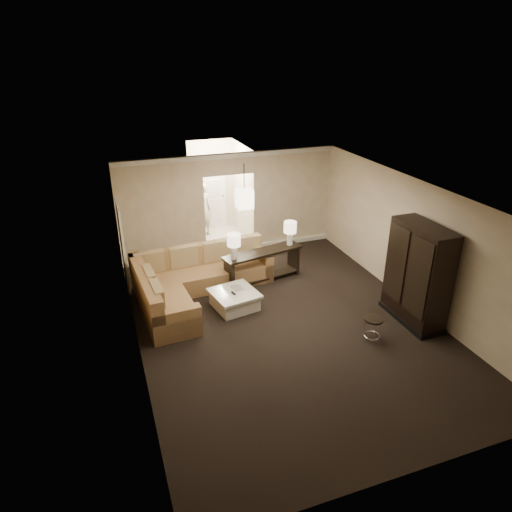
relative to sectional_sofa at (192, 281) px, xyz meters
name	(u,v)px	position (x,y,z in m)	size (l,w,h in m)	color
ground	(285,323)	(1.59, -1.82, -0.39)	(8.00, 8.00, 0.00)	black
wall_back	(230,204)	(1.59, 2.18, 1.01)	(6.00, 0.04, 2.80)	beige
wall_front	(416,396)	(1.59, -5.82, 1.01)	(6.00, 0.04, 2.80)	beige
wall_left	(132,288)	(-1.41, -1.82, 1.01)	(0.04, 8.00, 2.80)	beige
wall_right	(414,244)	(4.59, -1.82, 1.01)	(0.04, 8.00, 2.80)	beige
ceiling	(289,196)	(1.59, -1.82, 2.41)	(6.00, 8.00, 0.02)	white
crown_molding	(229,156)	(1.59, 2.13, 2.34)	(6.00, 0.10, 0.12)	white
baseboard	(231,249)	(1.59, 2.13, -0.33)	(6.00, 0.10, 0.12)	white
side_door	(123,247)	(-1.38, 0.98, 0.66)	(0.05, 0.90, 2.10)	white
foyer	(217,194)	(1.59, 3.52, 0.91)	(1.44, 2.02, 2.80)	beige
sectional_sofa	(192,281)	(0.00, 0.00, 0.00)	(3.36, 2.74, 0.99)	brown
coffee_table	(234,299)	(0.77, -0.82, -0.20)	(1.11, 1.11, 0.40)	beige
console_table	(263,263)	(1.82, 0.18, 0.08)	(2.11, 0.87, 0.79)	black
armoire	(417,277)	(4.18, -2.56, 0.63)	(0.64, 1.49, 2.14)	black
drink_table	(373,324)	(2.98, -2.92, -0.04)	(0.40, 0.40, 0.49)	black
table_lamp_left	(234,243)	(1.04, 0.02, 0.80)	(0.32, 0.32, 0.61)	white
table_lamp_right	(290,230)	(2.59, 0.34, 0.80)	(0.32, 0.32, 0.61)	white
pendant_light	(244,198)	(1.59, 0.88, 1.56)	(0.38, 0.38, 1.09)	black
person	(202,207)	(1.14, 3.63, 0.53)	(0.67, 0.44, 1.84)	beige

